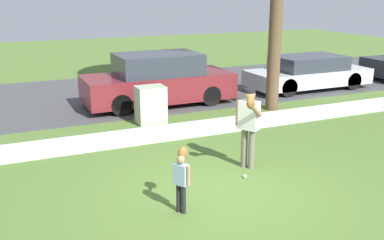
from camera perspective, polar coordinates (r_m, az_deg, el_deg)
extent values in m
plane|color=#4C6B2D|center=(11.50, -4.38, -2.03)|extent=(48.00, 48.00, 0.00)
cube|color=beige|center=(11.58, -4.55, -1.75)|extent=(36.00, 1.20, 0.06)
cube|color=#424244|center=(16.23, -10.48, 3.19)|extent=(36.00, 6.80, 0.02)
cylinder|color=#6B6656|center=(9.39, 7.50, -3.68)|extent=(0.13, 0.13, 0.84)
cylinder|color=#6B6656|center=(9.46, 6.60, -3.49)|extent=(0.13, 0.13, 0.84)
cube|color=silver|center=(9.21, 7.20, 0.60)|extent=(0.40, 0.46, 0.59)
sphere|color=#A87A5B|center=(9.10, 7.30, 3.19)|extent=(0.23, 0.23, 0.23)
cylinder|color=black|center=(9.09, 7.31, 3.71)|extent=(0.24, 0.24, 0.07)
cylinder|color=#A87A5B|center=(8.83, 7.94, 1.33)|extent=(0.49, 0.35, 0.40)
ellipsoid|color=brown|center=(8.61, 7.41, 2.23)|extent=(0.26, 0.24, 0.26)
cylinder|color=#A87A5B|center=(9.31, 5.84, 0.94)|extent=(0.10, 0.10, 0.56)
cylinder|color=black|center=(7.63, -1.70, -9.76)|extent=(0.08, 0.08, 0.50)
cylinder|color=black|center=(7.57, -1.08, -9.95)|extent=(0.08, 0.08, 0.50)
cube|color=#8CADC6|center=(7.42, -1.41, -6.87)|extent=(0.24, 0.28, 0.36)
sphere|color=#A87A5B|center=(7.33, -1.42, -5.03)|extent=(0.14, 0.14, 0.14)
cylinder|color=#A87A5B|center=(7.57, -1.68, -5.36)|extent=(0.29, 0.21, 0.24)
ellipsoid|color=brown|center=(7.62, -1.17, -4.32)|extent=(0.26, 0.24, 0.26)
cylinder|color=#A87A5B|center=(7.34, -0.45, -7.06)|extent=(0.06, 0.06, 0.34)
sphere|color=white|center=(9.03, 6.69, -7.07)|extent=(0.07, 0.07, 0.07)
cube|color=#9EB293|center=(12.49, -5.23, 1.92)|extent=(0.78, 0.59, 1.04)
cylinder|color=brown|center=(13.79, 10.52, 12.12)|extent=(0.39, 0.39, 5.34)
cube|color=maroon|center=(14.48, -4.27, 4.23)|extent=(4.70, 1.90, 0.80)
cube|color=#2D333D|center=(14.35, -4.33, 7.06)|extent=(2.59, 1.75, 0.65)
cylinder|color=black|center=(15.82, -0.30, 4.36)|extent=(0.64, 0.22, 0.64)
cylinder|color=black|center=(14.33, 2.39, 3.09)|extent=(0.64, 0.22, 0.64)
cylinder|color=black|center=(14.92, -10.63, 3.35)|extent=(0.64, 0.22, 0.64)
cylinder|color=black|center=(13.34, -8.92, 1.91)|extent=(0.64, 0.22, 0.64)
cube|color=silver|center=(17.30, 14.39, 5.31)|extent=(4.60, 1.80, 0.55)
cube|color=#2D333D|center=(17.21, 14.51, 7.03)|extent=(2.53, 1.66, 0.50)
cylinder|color=black|center=(18.81, 16.33, 5.61)|extent=(0.64, 0.22, 0.64)
cylinder|color=black|center=(17.66, 19.60, 4.66)|extent=(0.64, 0.22, 0.64)
cylinder|color=black|center=(17.13, 8.95, 5.08)|extent=(0.64, 0.22, 0.64)
cylinder|color=black|center=(15.86, 12.03, 4.03)|extent=(0.64, 0.22, 0.64)
cylinder|color=black|center=(20.80, 22.39, 6.00)|extent=(0.64, 0.22, 0.64)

